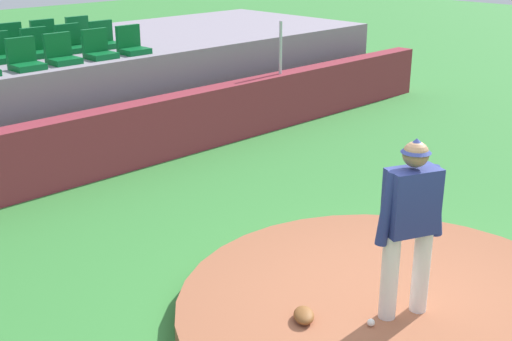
# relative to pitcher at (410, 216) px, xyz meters

# --- Properties ---
(ground_plane) EXTENTS (60.00, 60.00, 0.00)m
(ground_plane) POSITION_rel_pitcher_xyz_m (0.11, 0.15, -1.24)
(ground_plane) COLOR #3A873A
(pitchers_mound) EXTENTS (4.46, 4.46, 0.19)m
(pitchers_mound) POSITION_rel_pitcher_xyz_m (0.11, 0.15, -1.14)
(pitchers_mound) COLOR #A05C3E
(pitchers_mound) RESTS_ON ground_plane
(pitcher) EXTENTS (0.71, 0.43, 1.80)m
(pitcher) POSITION_rel_pitcher_xyz_m (0.00, 0.00, 0.00)
(pitcher) COLOR silver
(pitcher) RESTS_ON pitchers_mound
(baseball) EXTENTS (0.07, 0.07, 0.07)m
(baseball) POSITION_rel_pitcher_xyz_m (-0.40, 0.08, -1.01)
(baseball) COLOR white
(baseball) RESTS_ON pitchers_mound
(fielding_glove) EXTENTS (0.35, 0.36, 0.11)m
(fielding_glove) POSITION_rel_pitcher_xyz_m (-0.79, 0.59, -0.99)
(fielding_glove) COLOR brown
(fielding_glove) RESTS_ON pitchers_mound
(brick_barrier) EXTENTS (17.44, 0.40, 1.06)m
(brick_barrier) POSITION_rel_pitcher_xyz_m (0.11, 5.95, -0.71)
(brick_barrier) COLOR maroon
(brick_barrier) RESTS_ON ground_plane
(fence_post_right) EXTENTS (0.06, 0.06, 1.03)m
(fence_post_right) POSITION_rel_pitcher_xyz_m (4.46, 5.95, 0.34)
(fence_post_right) COLOR silver
(fence_post_right) RESTS_ON brick_barrier
(bleacher_platform) EXTENTS (16.30, 4.46, 1.62)m
(bleacher_platform) POSITION_rel_pitcher_xyz_m (0.11, 8.92, -0.43)
(bleacher_platform) COLOR gray
(bleacher_platform) RESTS_ON ground_plane
(stadium_chair_2) EXTENTS (0.48, 0.44, 0.50)m
(stadium_chair_2) POSITION_rel_pitcher_xyz_m (-0.21, 7.19, 0.54)
(stadium_chair_2) COLOR #0B642A
(stadium_chair_2) RESTS_ON bleacher_platform
(stadium_chair_3) EXTENTS (0.48, 0.44, 0.50)m
(stadium_chair_3) POSITION_rel_pitcher_xyz_m (0.46, 7.23, 0.54)
(stadium_chair_3) COLOR #0B642A
(stadium_chair_3) RESTS_ON bleacher_platform
(stadium_chair_4) EXTENTS (0.48, 0.44, 0.50)m
(stadium_chair_4) POSITION_rel_pitcher_xyz_m (1.18, 7.23, 0.54)
(stadium_chair_4) COLOR #0B642A
(stadium_chair_4) RESTS_ON bleacher_platform
(stadium_chair_5) EXTENTS (0.48, 0.44, 0.50)m
(stadium_chair_5) POSITION_rel_pitcher_xyz_m (1.86, 7.22, 0.54)
(stadium_chair_5) COLOR #0B642A
(stadium_chair_5) RESTS_ON bleacher_platform
(stadium_chair_9) EXTENTS (0.48, 0.44, 0.50)m
(stadium_chair_9) POSITION_rel_pitcher_xyz_m (0.48, 8.11, 0.54)
(stadium_chair_9) COLOR #0B642A
(stadium_chair_9) RESTS_ON bleacher_platform
(stadium_chair_10) EXTENTS (0.48, 0.44, 0.50)m
(stadium_chair_10) POSITION_rel_pitcher_xyz_m (1.16, 8.14, 0.54)
(stadium_chair_10) COLOR #0B642A
(stadium_chair_10) RESTS_ON bleacher_platform
(stadium_chair_11) EXTENTS (0.48, 0.44, 0.50)m
(stadium_chair_11) POSITION_rel_pitcher_xyz_m (1.85, 8.12, 0.54)
(stadium_chair_11) COLOR #0B642A
(stadium_chair_11) RESTS_ON bleacher_platform
(stadium_chair_15) EXTENTS (0.48, 0.44, 0.50)m
(stadium_chair_15) POSITION_rel_pitcher_xyz_m (0.45, 9.04, 0.54)
(stadium_chair_15) COLOR #0B642A
(stadium_chair_15) RESTS_ON bleacher_platform
(stadium_chair_16) EXTENTS (0.48, 0.44, 0.50)m
(stadium_chair_16) POSITION_rel_pitcher_xyz_m (1.13, 9.05, 0.54)
(stadium_chair_16) COLOR #0B642A
(stadium_chair_16) RESTS_ON bleacher_platform
(stadium_chair_17) EXTENTS (0.48, 0.44, 0.50)m
(stadium_chair_17) POSITION_rel_pitcher_xyz_m (1.87, 9.03, 0.54)
(stadium_chair_17) COLOR #0B642A
(stadium_chair_17) RESTS_ON bleacher_platform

